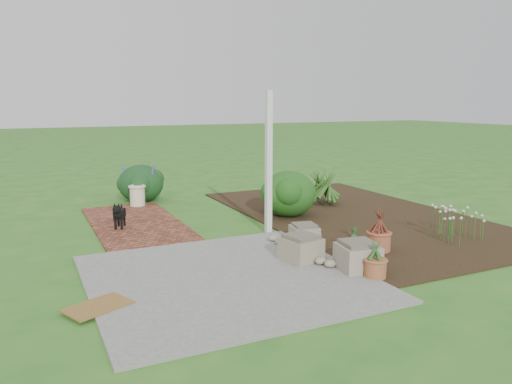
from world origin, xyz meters
name	(u,v)px	position (x,y,z in m)	size (l,w,h in m)	color
ground	(255,236)	(0.00, 0.00, 0.00)	(80.00, 80.00, 0.00)	#2B6720
concrete_patio	(226,277)	(-1.25, -1.75, 0.02)	(3.50, 3.50, 0.04)	slate
brick_path	(136,223)	(-1.70, 1.75, 0.02)	(1.60, 3.50, 0.04)	#5B2D1C
garden_bed	(356,216)	(2.50, 0.50, 0.01)	(4.00, 7.00, 0.03)	black
veranda_post	(269,163)	(0.30, 0.10, 1.25)	(0.10, 0.10, 2.50)	white
stone_trough_near	(358,257)	(0.48, -2.27, 0.21)	(0.51, 0.51, 0.34)	#776F59
stone_trough_mid	(301,249)	(-0.02, -1.59, 0.20)	(0.49, 0.49, 0.33)	gray
stone_trough_far	(304,235)	(0.48, -0.85, 0.18)	(0.41, 0.41, 0.27)	gray
coir_doormat	(98,306)	(-2.93, -2.07, 0.05)	(0.70, 0.45, 0.02)	brown
black_dog	(119,214)	(-2.06, 1.40, 0.31)	(0.29, 0.51, 0.46)	black
cream_ceramic_urn	(137,196)	(-1.33, 3.28, 0.26)	(0.33, 0.33, 0.43)	beige
evergreen_shrub	(289,193)	(1.24, 1.07, 0.50)	(1.10, 1.10, 0.93)	#0F3612
agapanthus_clump_back	(323,182)	(2.51, 1.75, 0.53)	(1.10, 1.10, 0.99)	#0E360D
agapanthus_clump_front	(295,179)	(2.37, 2.78, 0.46)	(0.97, 0.97, 0.86)	#0D4112
pink_flower_patch	(459,223)	(2.96, -1.73, 0.31)	(0.87, 0.87, 0.56)	#113D0F
terracotta_pot_bronze	(379,241)	(1.33, -1.67, 0.18)	(0.36, 0.36, 0.29)	#9B5134
terracotta_pot_small_left	(353,247)	(0.89, -1.60, 0.13)	(0.23, 0.23, 0.19)	#A04336
terracotta_pot_small_right	(375,268)	(0.52, -2.60, 0.15)	(0.29, 0.29, 0.24)	#995733
purple_flowering_bush	(141,183)	(-1.11, 3.93, 0.44)	(1.04, 1.04, 0.88)	black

